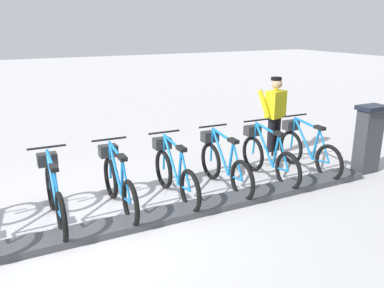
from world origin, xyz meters
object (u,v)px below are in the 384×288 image
(payment_kiosk, at_px, (368,138))
(bike_docked_4, at_px, (118,182))
(bike_docked_1, at_px, (267,156))
(bike_docked_2, at_px, (223,164))
(bike_docked_3, at_px, (174,172))
(bike_docked_0, at_px, (306,149))
(worker_near_rack, at_px, (275,113))
(bike_docked_5, at_px, (54,194))

(payment_kiosk, height_order, bike_docked_4, payment_kiosk)
(bike_docked_1, xyz_separation_m, bike_docked_2, (0.00, 0.92, 0.00))
(bike_docked_2, height_order, bike_docked_3, same)
(payment_kiosk, xyz_separation_m, bike_docked_2, (0.57, 2.80, -0.24))
(bike_docked_1, xyz_separation_m, bike_docked_4, (0.00, 2.77, 0.00))
(payment_kiosk, height_order, bike_docked_2, payment_kiosk)
(bike_docked_0, distance_m, worker_near_rack, 1.16)
(bike_docked_1, bearing_deg, bike_docked_2, 90.00)
(bike_docked_2, xyz_separation_m, bike_docked_5, (0.00, 2.77, 0.00))
(payment_kiosk, bearing_deg, bike_docked_3, 81.27)
(bike_docked_0, relative_size, bike_docked_1, 1.00)
(bike_docked_2, xyz_separation_m, worker_near_rack, (1.06, -1.89, 0.48))
(bike_docked_3, bearing_deg, worker_near_rack, -69.39)
(bike_docked_1, bearing_deg, bike_docked_3, 90.00)
(payment_kiosk, bearing_deg, worker_near_rack, 29.21)
(bike_docked_4, relative_size, bike_docked_5, 1.00)
(worker_near_rack, bearing_deg, bike_docked_5, 102.79)
(bike_docked_3, distance_m, bike_docked_5, 1.84)
(bike_docked_1, bearing_deg, bike_docked_5, 90.00)
(bike_docked_2, bearing_deg, bike_docked_4, 90.00)
(bike_docked_1, xyz_separation_m, bike_docked_3, (0.00, 1.84, 0.00))
(bike_docked_0, bearing_deg, bike_docked_5, 90.00)
(bike_docked_1, height_order, bike_docked_2, same)
(bike_docked_1, xyz_separation_m, bike_docked_5, (0.00, 3.69, 0.00))
(bike_docked_0, bearing_deg, worker_near_rack, -2.40)
(bike_docked_0, relative_size, bike_docked_2, 1.00)
(bike_docked_0, height_order, worker_near_rack, worker_near_rack)
(payment_kiosk, distance_m, bike_docked_3, 3.77)
(worker_near_rack, bearing_deg, bike_docked_1, 137.56)
(worker_near_rack, bearing_deg, bike_docked_0, 177.60)
(payment_kiosk, relative_size, worker_near_rack, 0.77)
(bike_docked_0, relative_size, worker_near_rack, 1.04)
(bike_docked_3, height_order, bike_docked_4, same)
(bike_docked_0, distance_m, bike_docked_1, 0.92)
(payment_kiosk, relative_size, bike_docked_4, 0.74)
(bike_docked_5, bearing_deg, bike_docked_3, -90.00)
(payment_kiosk, distance_m, bike_docked_5, 5.60)
(payment_kiosk, height_order, bike_docked_0, payment_kiosk)
(bike_docked_2, xyz_separation_m, bike_docked_3, (0.00, 0.92, 0.00))
(bike_docked_2, distance_m, bike_docked_4, 1.84)
(bike_docked_2, distance_m, bike_docked_5, 2.77)
(bike_docked_1, distance_m, bike_docked_5, 3.69)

